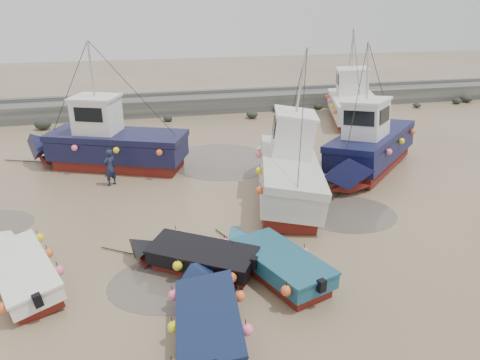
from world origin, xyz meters
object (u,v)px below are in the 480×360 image
at_px(dinghy_4, 192,253).
at_px(cabin_boat_2, 369,146).
at_px(dinghy_1, 211,313).
at_px(person, 112,185).
at_px(dinghy_0, 24,265).
at_px(dinghy_2, 274,258).
at_px(cabin_boat_0, 106,142).
at_px(cabin_boat_3, 353,102).
at_px(cabin_boat_1, 284,166).

bearing_deg(dinghy_4, cabin_boat_2, -19.06).
xyz_separation_m(dinghy_1, person, (-2.45, 11.23, -0.55)).
xyz_separation_m(dinghy_4, cabin_boat_2, (9.80, 6.82, 0.79)).
xyz_separation_m(dinghy_0, dinghy_2, (7.31, -1.46, 0.01)).
xyz_separation_m(cabin_boat_0, person, (0.15, -2.62, -1.35)).
height_order(cabin_boat_2, cabin_boat_3, same).
bearing_deg(cabin_boat_1, dinghy_2, -96.11).
relative_size(dinghy_4, cabin_boat_2, 0.59).
distance_m(dinghy_2, cabin_boat_1, 6.38).
bearing_deg(dinghy_1, person, 109.45).
distance_m(dinghy_0, cabin_boat_3, 25.18).
bearing_deg(dinghy_1, dinghy_2, 49.73).
bearing_deg(cabin_boat_2, dinghy_0, 70.69).
xyz_separation_m(dinghy_0, dinghy_1, (4.94, -3.65, 0.01)).
xyz_separation_m(dinghy_1, cabin_boat_2, (9.82, 9.93, 0.79)).
distance_m(cabin_boat_0, cabin_boat_3, 17.87).
bearing_deg(cabin_boat_2, person, 41.57).
bearing_deg(dinghy_2, dinghy_4, 139.66).
relative_size(dinghy_2, cabin_boat_2, 0.68).
distance_m(cabin_boat_0, cabin_boat_2, 13.02).
xyz_separation_m(cabin_boat_0, cabin_boat_3, (16.77, 6.18, -0.00)).
bearing_deg(cabin_boat_0, cabin_boat_2, -83.06).
xyz_separation_m(cabin_boat_1, cabin_boat_3, (9.39, 11.99, -0.00)).
relative_size(dinghy_0, dinghy_4, 1.23).
distance_m(dinghy_0, cabin_boat_2, 16.06).
bearing_deg(cabin_boat_3, cabin_boat_2, -94.06).
bearing_deg(cabin_boat_2, cabin_boat_0, 30.10).
bearing_deg(cabin_boat_3, cabin_boat_1, -108.82).
distance_m(dinghy_0, cabin_boat_1, 10.69).
bearing_deg(cabin_boat_0, cabin_boat_1, -103.79).
xyz_separation_m(dinghy_2, cabin_boat_3, (11.79, 17.85, 0.79)).
relative_size(cabin_boat_1, cabin_boat_2, 1.20).
distance_m(dinghy_1, cabin_boat_3, 24.55).
height_order(dinghy_0, cabin_boat_2, cabin_boat_2).
bearing_deg(person, dinghy_2, 80.06).
relative_size(cabin_boat_0, cabin_boat_2, 1.16).
bearing_deg(cabin_boat_0, dinghy_0, -168.44).
relative_size(dinghy_0, cabin_boat_1, 0.61).
bearing_deg(cabin_boat_2, cabin_boat_1, 68.21).
relative_size(dinghy_1, person, 3.34).
distance_m(cabin_boat_1, cabin_boat_2, 5.39).
height_order(cabin_boat_0, person, cabin_boat_0).
distance_m(dinghy_2, cabin_boat_3, 21.41).
distance_m(cabin_boat_0, cabin_boat_1, 9.39).
xyz_separation_m(dinghy_0, cabin_boat_1, (9.71, 4.39, 0.80)).
xyz_separation_m(dinghy_4, person, (-2.47, 8.12, -0.56)).
bearing_deg(cabin_boat_2, cabin_boat_3, -65.70).
bearing_deg(dinghy_4, cabin_boat_3, -3.81).
distance_m(dinghy_1, cabin_boat_0, 14.12).
bearing_deg(dinghy_4, dinghy_2, -75.43).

